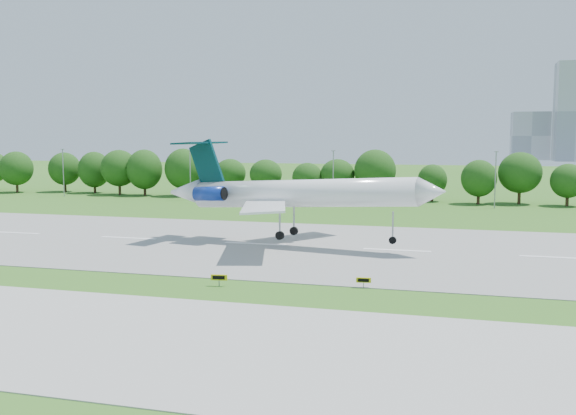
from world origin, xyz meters
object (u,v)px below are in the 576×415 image
Objects in this scene: service_vehicle_a at (228,202)px; taxi_sign_left at (364,280)px; airliner at (288,192)px; service_vehicle_b at (412,203)px.

taxi_sign_left is at bearing -166.41° from service_vehicle_a.
service_vehicle_a is at bearing 128.47° from airliner.
airliner reaches higher than service_vehicle_a.
service_vehicle_a is at bearing 105.51° from service_vehicle_b.
service_vehicle_a is (-41.43, 71.64, -0.19)m from taxi_sign_left.
airliner reaches higher than taxi_sign_left.
service_vehicle_b is at bearing 86.65° from airliner.
airliner is 27.40× the size of taxi_sign_left.
airliner is 58.92m from service_vehicle_b.
service_vehicle_b reaches higher than service_vehicle_a.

